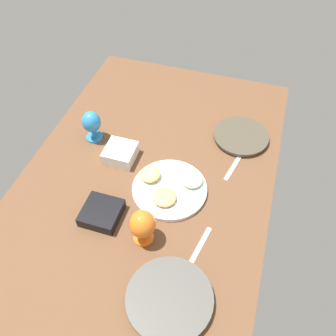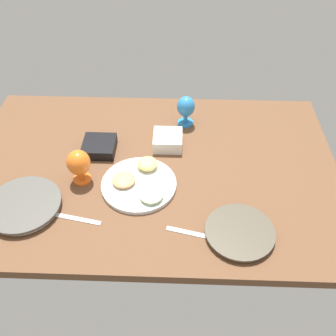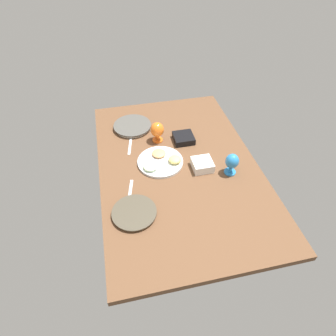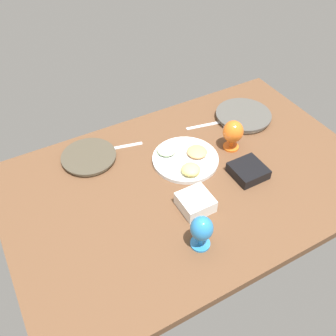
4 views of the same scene
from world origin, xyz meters
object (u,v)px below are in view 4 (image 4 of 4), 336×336
dinner_plate_left (89,157)px  square_bowl_white (195,202)px  hurricane_glass_blue (202,230)px  square_bowl_black (248,170)px  hurricane_glass_orange (233,133)px  fruit_platter (185,159)px  dinner_plate_right (243,116)px

dinner_plate_left → square_bowl_white: (27.73, -48.42, 2.08)cm
hurricane_glass_blue → square_bowl_black: size_ratio=1.06×
hurricane_glass_blue → hurricane_glass_orange: (42.55, 39.49, 0.05)cm
fruit_platter → dinner_plate_left: bearing=149.1°
hurricane_glass_orange → dinner_plate_left: bearing=157.9°
hurricane_glass_blue → dinner_plate_right: bearing=41.9°
dinner_plate_left → fruit_platter: size_ratio=0.83×
hurricane_glass_orange → fruit_platter: bearing=174.4°
dinner_plate_right → fruit_platter: 45.37cm
dinner_plate_right → square_bowl_white: bearing=-144.1°
fruit_platter → hurricane_glass_blue: size_ratio=2.03×
hurricane_glass_blue → square_bowl_white: 19.11cm
fruit_platter → hurricane_glass_orange: (24.07, -2.37, 7.56)cm
dinner_plate_left → square_bowl_white: 55.83cm
square_bowl_white → square_bowl_black: 30.75cm
dinner_plate_left → hurricane_glass_blue: size_ratio=1.69×
square_bowl_black → dinner_plate_right: bearing=55.7°
square_bowl_white → dinner_plate_right: bearing=35.9°
hurricane_glass_orange → square_bowl_black: size_ratio=1.07×
square_bowl_white → square_bowl_black: (30.40, 4.62, -0.71)cm
fruit_platter → square_bowl_black: size_ratio=2.15×
dinner_plate_right → hurricane_glass_blue: 83.32cm
hurricane_glass_blue → square_bowl_black: bearing=28.7°
square_bowl_white → square_bowl_black: size_ratio=0.91×
dinner_plate_right → fruit_platter: fruit_platter is taller
dinner_plate_right → hurricane_glass_orange: hurricane_glass_orange is taller
dinner_plate_left → hurricane_glass_blue: (19.79, -64.78, 7.94)cm
hurricane_glass_orange → square_bowl_white: size_ratio=1.18×
square_bowl_black → hurricane_glass_orange: bearing=77.1°
hurricane_glass_orange → square_bowl_black: 20.10cm
fruit_platter → square_bowl_white: (-10.55, -25.49, 1.64)cm
hurricane_glass_blue → square_bowl_black: 44.19cm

